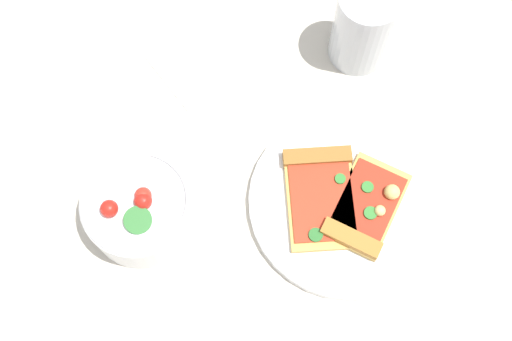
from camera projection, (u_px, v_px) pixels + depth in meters
name	position (u px, v px, depth m)	size (l,w,h in m)	color
ground_plane	(349.00, 208.00, 0.80)	(2.40, 2.40, 0.00)	beige
plate	(349.00, 200.00, 0.80)	(0.24, 0.24, 0.01)	white
pizza_slice_near	(365.00, 212.00, 0.78)	(0.11, 0.13, 0.02)	#E5B256
pizza_slice_far	(321.00, 191.00, 0.79)	(0.15, 0.14, 0.02)	#E5B256
salad_bowl	(140.00, 208.00, 0.76)	(0.13, 0.13, 0.08)	white
soda_glass	(363.00, 29.00, 0.83)	(0.08, 0.08, 0.12)	silver
paper_napkin	(215.00, 53.00, 0.87)	(0.10, 0.16, 0.00)	white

